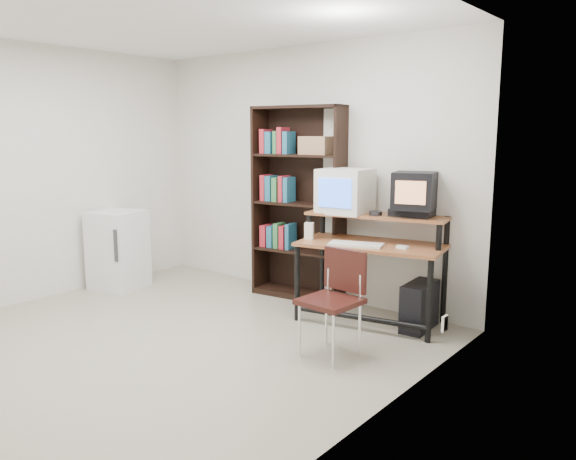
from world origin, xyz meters
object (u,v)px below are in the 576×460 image
Objects in this scene: crt_monitor at (345,191)px; school_chair at (336,291)px; crt_tv at (414,191)px; computer_desk at (372,247)px; bookshelf at (300,202)px; pc_tower at (419,306)px; mini_fridge at (118,249)px.

school_chair is at bearing -67.89° from crt_monitor.
crt_monitor is 1.17× the size of crt_tv.
computer_desk is 0.63m from crt_tv.
school_chair is (0.18, -0.86, -0.19)m from computer_desk.
pc_tower is at bearing -13.98° from bookshelf.
pc_tower is at bearing 0.42° from mini_fridge.
crt_monitor is at bearing -22.58° from bookshelf.
pc_tower is 1.01m from school_chair.
crt_tv reaches higher than school_chair.
crt_tv is at bearing 2.56° from mini_fridge.
crt_monitor is at bearing 4.49° from mini_fridge.
pc_tower is 0.55× the size of school_chair.
school_chair is at bearing -89.26° from computer_desk.
school_chair is 0.41× the size of bookshelf.
computer_desk reaches higher than pc_tower.
pc_tower is 0.23× the size of bookshelf.
school_chair is at bearing -50.08° from bookshelf.
crt_tv is 1.25m from school_chair.
school_chair reaches higher than pc_tower.
crt_tv reaches higher than mini_fridge.
pc_tower is at bearing -48.82° from crt_tv.
bookshelf reaches higher than computer_desk.
crt_tv is 0.21× the size of bookshelf.
pc_tower is 1.67m from bookshelf.
crt_tv is (0.32, 0.16, 0.52)m from computer_desk.
mini_fridge is at bearing -168.85° from crt_monitor.
crt_tv is 1.02m from pc_tower.
bookshelf is at bearing 169.11° from pc_tower.
bookshelf is (-1.46, 0.17, 0.80)m from pc_tower.
bookshelf reaches higher than mini_fridge.
computer_desk reaches higher than mini_fridge.
crt_tv is 3.34m from mini_fridge.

